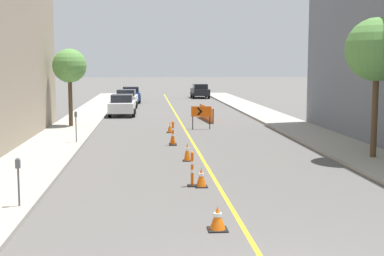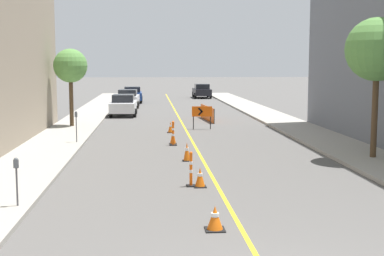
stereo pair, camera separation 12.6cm
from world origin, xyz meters
name	(u,v)px [view 1 (the left image)]	position (x,y,z in m)	size (l,w,h in m)	color
lane_stripe	(178,118)	(0.00, 30.33, 0.00)	(0.12, 60.67, 0.01)	gold
sidewalk_left	(85,117)	(-6.61, 30.33, 0.07)	(2.79, 60.67, 0.14)	#9E998E
sidewalk_right	(268,116)	(6.61, 30.33, 0.07)	(2.79, 60.67, 0.14)	#9E998E
traffic_cone_nearest	(218,218)	(-0.62, 4.11, 0.28)	(0.46, 0.46, 0.57)	black
traffic_cone_second	(201,177)	(-0.55, 8.49, 0.30)	(0.39, 0.39, 0.62)	black
traffic_cone_third	(187,152)	(-0.65, 13.02, 0.37)	(0.34, 0.34, 0.74)	black
traffic_cone_fourth	(173,137)	(-1.00, 17.62, 0.35)	(0.35, 0.35, 0.72)	black
traffic_cone_fifth	(170,127)	(-0.94, 21.85, 0.30)	(0.36, 0.36, 0.61)	black
delineator_post_front	(192,172)	(-0.83, 8.61, 0.47)	(0.30, 0.30, 1.10)	black
delineator_post_rear	(173,135)	(-1.01, 17.18, 0.50)	(0.35, 0.35, 1.15)	black
arrow_barricade_primary	(201,113)	(0.97, 23.33, 0.99)	(1.19, 0.15, 1.35)	#EF560C
safety_mesh_fence	(206,113)	(1.82, 28.23, 0.49)	(0.46, 4.46, 0.97)	#EF560C
parked_car_curb_near	(122,105)	(-4.02, 32.06, 0.80)	(1.95, 4.34, 1.59)	silver
parked_car_curb_mid	(127,98)	(-4.00, 39.77, 0.80)	(1.98, 4.37, 1.59)	silver
parked_car_curb_far	(131,95)	(-3.79, 45.69, 0.80)	(1.95, 4.36, 1.59)	navy
parked_car_opposite_side	(200,91)	(3.83, 52.52, 0.80)	(1.94, 4.32, 1.59)	black
parking_meter_near_curb	(18,172)	(-5.57, 6.14, 1.05)	(0.12, 0.11, 1.28)	#4C4C51
parking_meter_far_curb	(76,121)	(-5.57, 17.65, 1.17)	(0.12, 0.11, 1.47)	#4C4C51
street_tree_left_near	(70,66)	(-6.75, 24.48, 3.68)	(2.00, 2.00, 4.59)	#4C3823
street_tree_right_near	(377,50)	(6.75, 12.54, 4.36)	(2.48, 2.48, 5.49)	#4C3823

